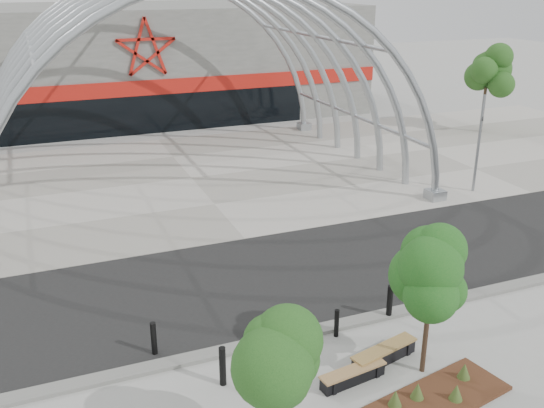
% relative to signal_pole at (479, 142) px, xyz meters
% --- Properties ---
extents(ground, '(140.00, 140.00, 0.00)m').
position_rel_signal_pole_xyz_m(ground, '(-12.47, -8.28, -2.52)').
color(ground, '#9E9E99').
rests_on(ground, ground).
extents(road, '(140.00, 7.00, 0.02)m').
position_rel_signal_pole_xyz_m(road, '(-12.47, -4.78, -2.51)').
color(road, black).
rests_on(road, ground).
extents(forecourt, '(60.00, 17.00, 0.04)m').
position_rel_signal_pole_xyz_m(forecourt, '(-12.47, 7.22, -2.50)').
color(forecourt, gray).
rests_on(forecourt, ground).
extents(kerb, '(60.00, 0.50, 0.12)m').
position_rel_signal_pole_xyz_m(kerb, '(-12.47, -8.53, -2.46)').
color(kerb, slate).
rests_on(kerb, ground).
extents(arena_building, '(34.00, 15.24, 8.00)m').
position_rel_signal_pole_xyz_m(arena_building, '(-12.47, 25.17, 1.47)').
color(arena_building, slate).
rests_on(arena_building, ground).
extents(vault_canopy, '(20.80, 15.80, 20.36)m').
position_rel_signal_pole_xyz_m(vault_canopy, '(-12.47, 7.22, -2.50)').
color(vault_canopy, '#A1A7AC').
rests_on(vault_canopy, ground).
extents(planting_bed, '(5.20, 2.49, 0.53)m').
position_rel_signal_pole_xyz_m(planting_bed, '(-11.86, -12.61, -2.39)').
color(planting_bed, '#3C1B13').
rests_on(planting_bed, ground).
extents(signal_pole, '(0.26, 0.68, 4.82)m').
position_rel_signal_pole_xyz_m(signal_pole, '(0.00, 0.00, 0.00)').
color(signal_pole, gray).
rests_on(signal_pole, ground).
extents(street_tree_0, '(1.66, 1.66, 3.79)m').
position_rel_signal_pole_xyz_m(street_tree_0, '(-15.84, -13.06, 0.20)').
color(street_tree_0, '#32251A').
rests_on(street_tree_0, ground).
extents(street_tree_1, '(1.71, 1.71, 4.04)m').
position_rel_signal_pole_xyz_m(street_tree_1, '(-10.89, -11.33, 0.38)').
color(street_tree_1, black).
rests_on(street_tree_1, ground).
extents(bench_0, '(1.97, 0.69, 0.40)m').
position_rel_signal_pole_xyz_m(bench_0, '(-12.89, -11.06, -2.32)').
color(bench_0, black).
rests_on(bench_0, ground).
extents(bench_1, '(2.21, 0.99, 0.45)m').
position_rel_signal_pole_xyz_m(bench_1, '(-11.64, -10.57, -2.30)').
color(bench_1, black).
rests_on(bench_1, ground).
extents(bollard_0, '(0.16, 0.16, 1.02)m').
position_rel_signal_pole_xyz_m(bollard_0, '(-17.49, -7.85, -2.01)').
color(bollard_0, black).
rests_on(bollard_0, ground).
extents(bollard_1, '(0.18, 0.18, 1.13)m').
position_rel_signal_pole_xyz_m(bollard_1, '(-16.10, -9.87, -1.96)').
color(bollard_1, black).
rests_on(bollard_1, ground).
extents(bollard_2, '(0.14, 0.14, 0.88)m').
position_rel_signal_pole_xyz_m(bollard_2, '(-12.28, -8.95, -2.08)').
color(bollard_2, black).
rests_on(bollard_2, ground).
extents(bollard_3, '(0.18, 0.18, 1.13)m').
position_rel_signal_pole_xyz_m(bollard_3, '(-10.28, -8.65, -1.95)').
color(bollard_3, black).
rests_on(bollard_3, ground).
extents(bollard_4, '(0.16, 0.16, 1.01)m').
position_rel_signal_pole_xyz_m(bollard_4, '(-7.12, -7.79, -2.01)').
color(bollard_4, black).
rests_on(bollard_4, ground).
extents(bg_tree_1, '(2.70, 2.70, 5.91)m').
position_rel_signal_pole_xyz_m(bg_tree_1, '(8.53, 9.72, 1.73)').
color(bg_tree_1, black).
rests_on(bg_tree_1, ground).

